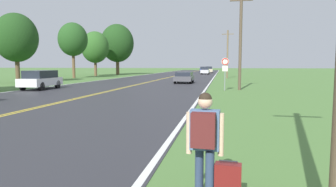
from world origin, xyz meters
name	(u,v)px	position (x,y,z in m)	size (l,w,h in m)	color
hitchhiker_person	(204,136)	(8.50, 3.36, 1.01)	(0.56, 0.42, 1.65)	navy
suitcase	(228,184)	(8.85, 3.34, 0.31)	(0.40, 0.23, 0.67)	maroon
traffic_sign	(225,66)	(8.94, 23.39, 1.98)	(0.60, 0.10, 2.62)	gray
utility_pole_midground	(240,40)	(10.13, 24.22, 4.06)	(1.80, 0.24, 7.82)	brown
utility_pole_far	(227,53)	(9.45, 46.49, 3.84)	(1.80, 0.24, 7.38)	brown
tree_left_verge	(117,43)	(-13.45, 60.49, 6.67)	(7.00, 7.00, 10.72)	brown
tree_behind_sign	(73,40)	(-14.21, 42.60, 5.99)	(4.50, 4.50, 8.61)	brown
tree_mid_treeline	(95,47)	(-14.96, 52.48, 5.38)	(5.14, 5.14, 8.35)	brown
tree_far_back	(16,38)	(-14.76, 30.24, 5.18)	(4.87, 4.87, 8.00)	brown
car_white_hatchback_mid_near	(41,79)	(-6.35, 21.91, 0.85)	(1.97, 4.20, 1.60)	black
car_dark_grey_hatchback_mid_far	(184,77)	(4.47, 32.74, 0.70)	(1.95, 3.98, 1.26)	black
car_silver_sedan_receding	(205,71)	(4.94, 65.69, 0.78)	(1.80, 4.05, 1.48)	black
car_champagne_suv_distant	(209,70)	(5.30, 77.53, 0.88)	(1.94, 4.35, 1.68)	black
car_dark_blue_hatchback_horizon	(203,69)	(3.31, 86.33, 0.84)	(2.06, 4.34, 1.58)	black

